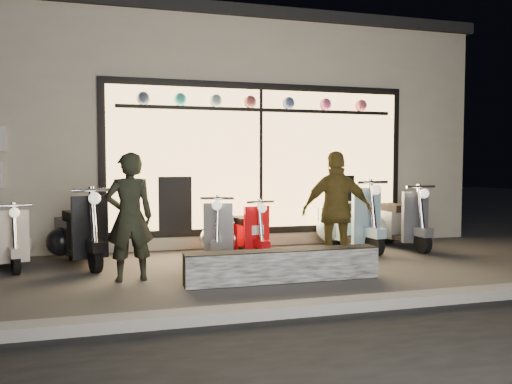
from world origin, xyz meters
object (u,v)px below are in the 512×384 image
graffiti_barrier (283,266)px  scooter_red (244,234)px  man (130,217)px  scooter_silver (222,234)px  woman (337,211)px

graffiti_barrier → scooter_red: scooter_red is taller
graffiti_barrier → man: size_ratio=1.53×
man → scooter_silver: bearing=-147.1°
scooter_silver → scooter_red: bearing=20.1°
graffiti_barrier → woman: 1.18m
woman → scooter_red: bearing=-42.4°
scooter_red → man: size_ratio=0.78×
graffiti_barrier → scooter_silver: bearing=104.0°
scooter_silver → woman: (1.34, -1.29, 0.44)m
scooter_red → scooter_silver: bearing=172.3°
scooter_silver → scooter_red: 0.35m
scooter_silver → man: 1.88m
graffiti_barrier → woman: (0.92, 0.42, 0.62)m
woman → graffiti_barrier: bearing=35.1°
scooter_silver → scooter_red: size_ratio=1.07×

